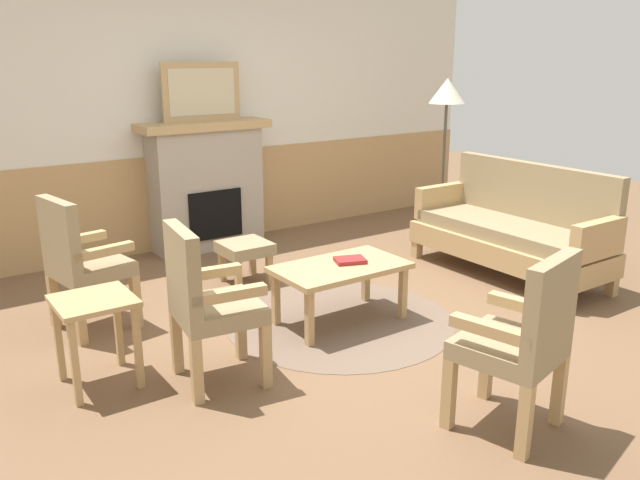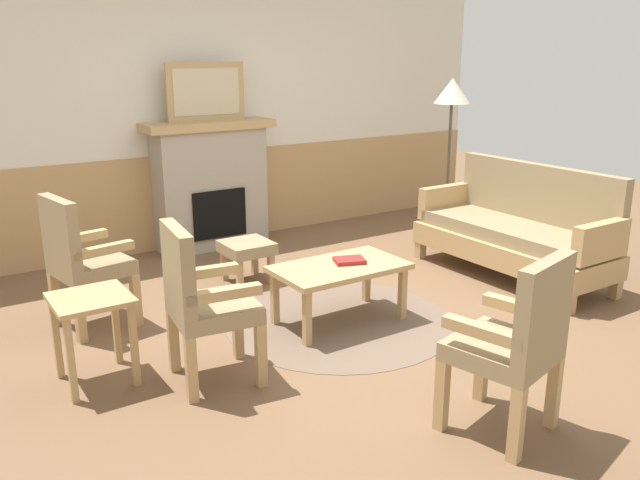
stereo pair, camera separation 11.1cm
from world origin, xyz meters
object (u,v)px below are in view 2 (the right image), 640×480
coffee_table (339,272)px  armchair_near_fireplace (202,297)px  framed_picture (206,92)px  couch (516,232)px  armchair_by_window_left (81,257)px  floor_lamp_by_couch (452,101)px  fireplace (211,184)px  footstool (247,250)px  armchair_front_left (516,338)px  book_on_table (349,260)px  side_table (92,315)px

coffee_table → armchair_near_fireplace: bearing=-166.3°
framed_picture → couch: size_ratio=0.44×
couch → armchair_near_fireplace: size_ratio=1.84×
armchair_by_window_left → floor_lamp_by_couch: floor_lamp_by_couch is taller
fireplace → couch: fireplace is taller
fireplace → footstool: size_ratio=3.25×
armchair_by_window_left → armchair_front_left: bearing=-60.3°
framed_picture → book_on_table: 2.55m
armchair_front_left → floor_lamp_by_couch: floor_lamp_by_couch is taller
framed_picture → coffee_table: (-0.03, -2.30, -1.17)m
framed_picture → coffee_table: 2.59m
armchair_by_window_left → floor_lamp_by_couch: bearing=3.8°
side_table → floor_lamp_by_couch: 4.21m
couch → coffee_table: size_ratio=1.88×
armchair_by_window_left → side_table: armchair_by_window_left is taller
coffee_table → footstool: coffee_table is taller
armchair_by_window_left → coffee_table: bearing=-29.8°
footstool → armchair_by_window_left: bearing=-170.3°
couch → coffee_table: (-1.90, 0.01, -0.01)m
footstool → armchair_front_left: (0.06, -2.84, 0.25)m
armchair_near_fireplace → fireplace: bearing=64.7°
book_on_table → side_table: bearing=178.5°
couch → floor_lamp_by_couch: bearing=76.2°
armchair_near_fireplace → floor_lamp_by_couch: 3.79m
armchair_near_fireplace → footstool: bearing=54.5°
framed_picture → armchair_near_fireplace: framed_picture is taller
framed_picture → fireplace: bearing=-90.0°
side_table → armchair_near_fireplace: bearing=-32.5°
couch → footstool: 2.37m
fireplace → footstool: 1.22m
couch → floor_lamp_by_couch: 1.60m
fireplace → book_on_table: (0.06, -2.29, -0.20)m
couch → armchair_front_left: size_ratio=1.84×
fireplace → couch: bearing=-51.1°
framed_picture → armchair_near_fireplace: bearing=-115.3°
footstool → armchair_by_window_left: 1.47m
armchair_near_fireplace → side_table: 0.66m
framed_picture → armchair_near_fireplace: 3.05m
book_on_table → coffee_table: bearing=-174.4°
fireplace → armchair_front_left: size_ratio=1.33×
side_table → framed_picture: bearing=51.6°
footstool → floor_lamp_by_couch: size_ratio=0.24×
fireplace → armchair_near_fireplace: (-1.23, -2.59, -0.11)m
book_on_table → armchair_front_left: armchair_front_left is taller
coffee_table → book_on_table: book_on_table is taller
fireplace → framed_picture: 0.91m
book_on_table → armchair_by_window_left: armchair_by_window_left is taller
couch → floor_lamp_by_couch: (0.29, 1.17, 1.05)m
fireplace → armchair_near_fireplace: 2.87m
book_on_table → armchair_by_window_left: (-1.68, 0.90, 0.08)m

